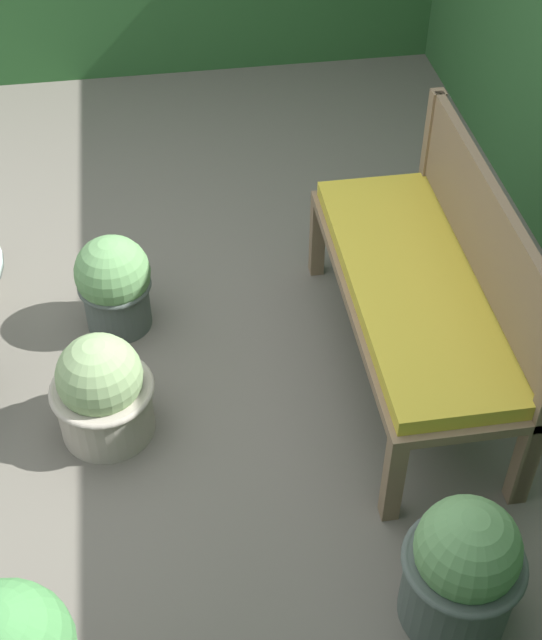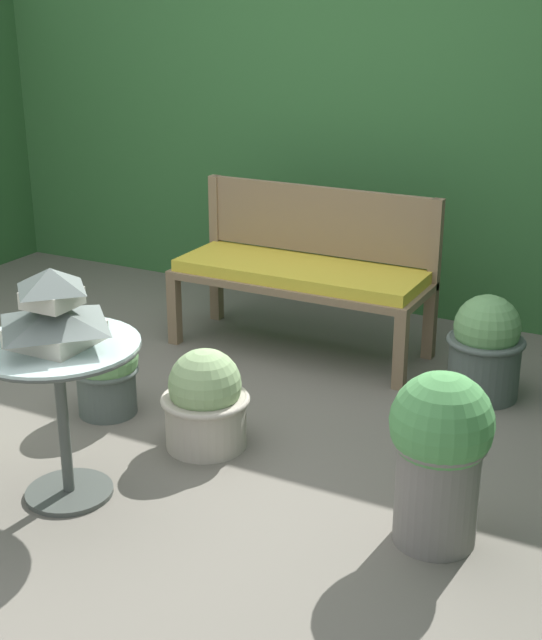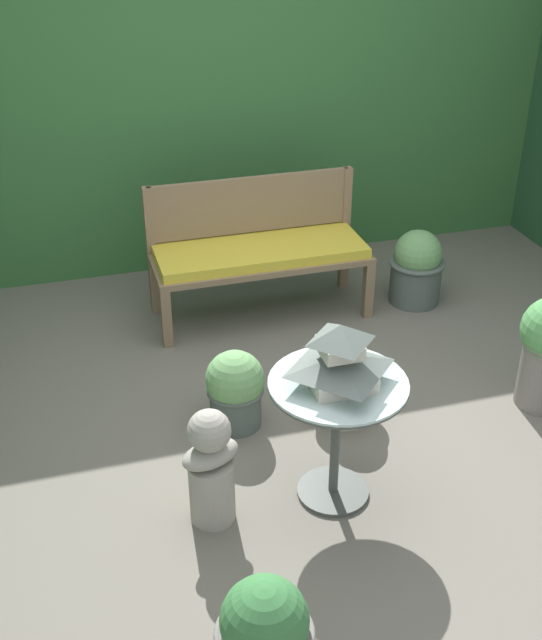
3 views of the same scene
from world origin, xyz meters
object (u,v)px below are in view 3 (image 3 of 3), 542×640
object	(u,v)px
pagoda_birdhouse	(340,358)
potted_plant_hedge_corner	(343,380)
garden_bust	(211,468)
potted_plant_bench_right	(417,268)
garden_bench	(261,257)
potted_plant_table_far	(235,389)
patio_table	(337,408)
potted_plant_table_near	(265,636)

from	to	relation	value
pagoda_birdhouse	potted_plant_hedge_corner	size ratio (longest dim) A/B	0.84
garden_bust	potted_plant_bench_right	distance (m)	2.42
garden_bench	potted_plant_bench_right	xyz separation A→B (m)	(1.05, -0.12, -0.16)
pagoda_birdhouse	potted_plant_table_far	xyz separation A→B (m)	(-0.31, 0.65, -0.54)
patio_table	pagoda_birdhouse	bearing A→B (deg)	0.00
garden_bust	potted_plant_table_far	size ratio (longest dim) A/B	1.35
garden_bench	potted_plant_hedge_corner	bearing A→B (deg)	-83.95
potted_plant_table_near	potted_plant_table_far	bearing A→B (deg)	79.88
potted_plant_table_far	potted_plant_table_near	distance (m)	1.55
patio_table	potted_plant_table_near	size ratio (longest dim) A/B	1.35
patio_table	garden_bust	bearing A→B (deg)	179.80
potted_plant_hedge_corner	potted_plant_table_far	distance (m)	0.58
garden_bench	potted_plant_bench_right	size ratio (longest dim) A/B	2.69
garden_bust	potted_plant_hedge_corner	bearing A→B (deg)	15.90
potted_plant_table_near	potted_plant_bench_right	bearing A→B (deg)	54.90
patio_table	potted_plant_table_far	world-z (taller)	patio_table
potted_plant_table_near	potted_plant_hedge_corner	bearing A→B (deg)	59.92
potted_plant_table_far	potted_plant_table_near	bearing A→B (deg)	-100.12
pagoda_birdhouse	potted_plant_table_far	world-z (taller)	pagoda_birdhouse
patio_table	potted_plant_table_far	bearing A→B (deg)	115.42
pagoda_birdhouse	potted_plant_table_near	bearing A→B (deg)	-123.88
garden_bench	pagoda_birdhouse	size ratio (longest dim) A/B	3.72
garden_bench	garden_bust	size ratio (longest dim) A/B	2.34
potted_plant_hedge_corner	potted_plant_table_near	world-z (taller)	potted_plant_table_near
patio_table	pagoda_birdhouse	world-z (taller)	pagoda_birdhouse
potted_plant_bench_right	garden_bench	bearing A→B (deg)	173.51
garden_bench	potted_plant_table_far	size ratio (longest dim) A/B	3.16
potted_plant_hedge_corner	pagoda_birdhouse	bearing A→B (deg)	-113.98
garden_bust	potted_plant_bench_right	world-z (taller)	garden_bust
garden_bench	pagoda_birdhouse	world-z (taller)	pagoda_birdhouse
garden_bust	potted_plant_table_near	xyz separation A→B (m)	(-0.00, -0.87, -0.06)
patio_table	potted_plant_bench_right	distance (m)	2.05
potted_plant_hedge_corner	garden_bust	bearing A→B (deg)	-145.00
potted_plant_hedge_corner	potted_plant_bench_right	bearing A→B (deg)	48.84
potted_plant_hedge_corner	potted_plant_table_near	bearing A→B (deg)	-120.08
garden_bust	potted_plant_table_near	world-z (taller)	garden_bust
pagoda_birdhouse	garden_bust	xyz separation A→B (m)	(-0.58, 0.00, -0.47)
potted_plant_table_far	garden_bust	bearing A→B (deg)	-112.53
pagoda_birdhouse	potted_plant_table_near	size ratio (longest dim) A/B	0.79
potted_plant_table_near	pagoda_birdhouse	bearing A→B (deg)	56.12
patio_table	potted_plant_hedge_corner	size ratio (longest dim) A/B	1.44
garden_bench	garden_bust	distance (m)	1.92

